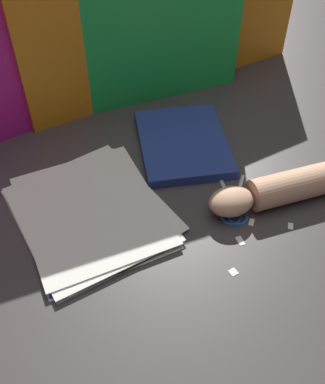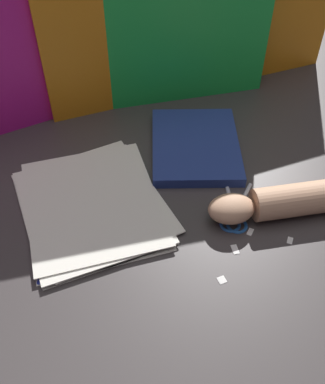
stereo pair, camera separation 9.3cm
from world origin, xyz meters
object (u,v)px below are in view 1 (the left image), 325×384
(paper_stack, at_px, (90,213))
(book_closed, at_px, (183,143))
(hand_forearm, at_px, (278,190))
(scissors, at_px, (234,206))

(paper_stack, distance_m, book_closed, 0.31)
(book_closed, bearing_deg, paper_stack, -162.06)
(paper_stack, height_order, book_closed, book_closed)
(paper_stack, bearing_deg, hand_forearm, -23.92)
(paper_stack, relative_size, hand_forearm, 1.16)
(paper_stack, bearing_deg, scissors, -25.64)
(book_closed, xyz_separation_m, hand_forearm, (0.08, -0.26, 0.02))
(book_closed, relative_size, scissors, 2.08)
(scissors, height_order, hand_forearm, hand_forearm)
(hand_forearm, bearing_deg, scissors, 161.63)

